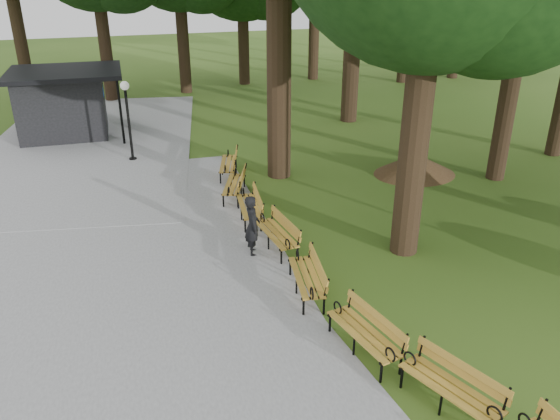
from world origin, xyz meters
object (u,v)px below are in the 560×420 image
object	(u,v)px
bench_2	(364,334)
bench_7	(228,164)
lamp_post	(127,104)
bench_1	(450,388)
bench_4	(276,234)
bench_3	(306,277)
bench_5	(249,207)
person	(252,226)
kiosk	(62,104)
dirt_mound	(415,164)
bench_6	(234,185)

from	to	relation	value
bench_2	bench_7	size ratio (longest dim) A/B	1.00
lamp_post	bench_1	xyz separation A→B (m)	(4.18, -14.51, -1.70)
bench_4	bench_3	bearing A→B (deg)	-6.03
bench_3	bench_5	distance (m)	4.13
person	kiosk	world-z (taller)	kiosk
bench_1	bench_4	xyz separation A→B (m)	(-1.09, 6.24, 0.00)
bench_2	bench_3	distance (m)	2.27
dirt_mound	bench_1	distance (m)	11.31
lamp_post	dirt_mound	bearing A→B (deg)	-25.49
bench_2	bench_4	distance (m)	4.50
bench_5	bench_2	bearing A→B (deg)	12.16
dirt_mound	bench_6	distance (m)	6.51
person	bench_2	bearing A→B (deg)	-158.56
bench_5	bench_4	bearing A→B (deg)	14.02
lamp_post	bench_4	size ratio (longest dim) A/B	1.56
kiosk	lamp_post	distance (m)	4.83
person	dirt_mound	size ratio (longest dim) A/B	0.66
bench_1	lamp_post	bearing A→B (deg)	175.01
lamp_post	bench_7	xyz separation A→B (m)	(3.07, -2.66, -1.70)
lamp_post	bench_2	bearing A→B (deg)	-74.86
bench_4	bench_6	world-z (taller)	same
person	bench_5	xyz separation A→B (m)	(0.41, 1.96, -0.36)
dirt_mound	bench_4	world-z (taller)	bench_4
bench_2	bench_6	bearing A→B (deg)	172.97
bench_3	bench_6	world-z (taller)	same
kiosk	bench_2	size ratio (longest dim) A/B	2.34
kiosk	bench_1	xyz separation A→B (m)	(6.65, -18.60, -0.95)
person	bench_6	distance (m)	3.77
bench_5	bench_6	bearing A→B (deg)	-172.48
bench_1	bench_3	world-z (taller)	same
person	bench_7	bearing A→B (deg)	2.25
kiosk	bench_6	size ratio (longest dim) A/B	2.34
bench_1	bench_2	world-z (taller)	same
kiosk	bench_4	world-z (taller)	kiosk
bench_1	bench_5	distance (m)	8.24
bench_2	bench_7	xyz separation A→B (m)	(-0.38, 10.09, 0.00)
person	lamp_post	xyz separation A→B (m)	(-2.44, 8.34, 1.34)
bench_2	bench_3	size ratio (longest dim) A/B	1.00
bench_1	bench_3	bearing A→B (deg)	174.01
bench_1	person	bearing A→B (deg)	174.66
kiosk	dirt_mound	world-z (taller)	kiosk
bench_1	bench_6	xyz separation A→B (m)	(-1.35, 9.91, 0.00)
bench_2	bench_7	distance (m)	10.10
bench_2	bench_6	world-z (taller)	same
bench_2	bench_5	xyz separation A→B (m)	(-0.60, 6.37, 0.00)
dirt_mound	bench_4	distance (m)	7.32
dirt_mound	bench_2	size ratio (longest dim) A/B	1.28
person	bench_6	world-z (taller)	person
person	bench_5	world-z (taller)	person
bench_1	bench_6	bearing A→B (deg)	166.74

